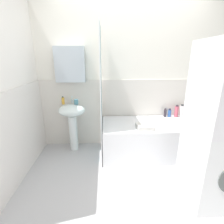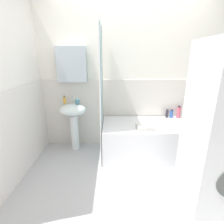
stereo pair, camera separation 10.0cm
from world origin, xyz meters
TOP-DOWN VIEW (x-y plane):
  - ground_plane at (0.00, 0.00)m, footprint 4.80×5.60m
  - wall_back_tiled at (-0.06, 1.26)m, footprint 3.60×0.18m
  - wall_left_tiled at (-1.57, 0.34)m, footprint 0.07×1.81m
  - sink at (-0.98, 1.03)m, footprint 0.44×0.34m
  - faucet at (-0.98, 1.11)m, footprint 0.03×0.12m
  - soap_dispenser at (-1.11, 1.06)m, footprint 0.05×0.05m
  - toothbrush_cup at (-0.90, 1.05)m, footprint 0.07×0.07m
  - bathtub at (0.29, 0.84)m, footprint 1.51×0.75m
  - shower_curtain at (-0.48, 0.84)m, footprint 0.01×0.75m
  - body_wash_bottle at (0.94, 1.14)m, footprint 0.07×0.07m
  - conditioner_bottle at (0.85, 1.14)m, footprint 0.06×0.06m
  - shampoo_bottle at (0.73, 1.15)m, footprint 0.06×0.06m
  - lotion_bottle at (0.65, 1.15)m, footprint 0.05×0.05m
  - towel_folded at (0.17, 0.64)m, footprint 0.26×0.24m
  - washer_dryer_stack at (0.80, -0.12)m, footprint 0.62×0.59m

SIDE VIEW (x-z plane):
  - ground_plane at x=0.00m, z-range -0.04..0.00m
  - bathtub at x=0.29m, z-range 0.00..0.55m
  - towel_folded at x=0.17m, z-range 0.55..0.61m
  - sink at x=-0.98m, z-range 0.19..1.02m
  - shampoo_bottle at x=0.73m, z-range 0.54..0.69m
  - lotion_bottle at x=0.65m, z-range 0.54..0.69m
  - conditioner_bottle at x=0.85m, z-range 0.54..0.76m
  - body_wash_bottle at x=0.94m, z-range 0.54..0.77m
  - washer_dryer_stack at x=0.80m, z-range 0.00..1.73m
  - toothbrush_cup at x=-0.90m, z-range 0.82..0.91m
  - soap_dispenser at x=-1.11m, z-range 0.81..0.95m
  - faucet at x=-0.98m, z-range 0.82..0.95m
  - shower_curtain at x=-0.48m, z-range 0.00..2.00m
  - wall_left_tiled at x=-1.57m, z-range -0.08..2.32m
  - wall_back_tiled at x=-0.06m, z-range -0.06..2.34m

